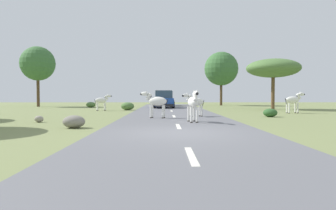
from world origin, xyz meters
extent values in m
plane|color=olive|center=(0.00, 0.00, 0.00)|extent=(90.00, 90.00, 0.00)
cube|color=slate|center=(0.07, 0.00, 0.03)|extent=(6.00, 64.00, 0.05)
cube|color=silver|center=(0.07, -4.00, 0.05)|extent=(0.16, 2.00, 0.01)
cube|color=silver|center=(0.07, 2.00, 0.05)|extent=(0.16, 2.00, 0.01)
cube|color=silver|center=(0.07, 8.00, 0.05)|extent=(0.16, 2.00, 0.01)
cube|color=silver|center=(0.07, 14.00, 0.05)|extent=(0.16, 2.00, 0.01)
cube|color=silver|center=(0.07, 20.00, 0.05)|extent=(0.16, 2.00, 0.01)
cube|color=silver|center=(0.07, 26.00, 0.05)|extent=(0.16, 2.00, 0.01)
ellipsoid|color=silver|center=(0.84, 4.06, 0.99)|extent=(0.54, 1.11, 0.51)
cylinder|color=silver|center=(0.75, 3.70, 0.41)|extent=(0.12, 0.12, 0.73)
cylinder|color=#28231E|center=(0.75, 3.70, 0.07)|extent=(0.14, 0.14, 0.05)
cylinder|color=silver|center=(1.02, 3.73, 0.41)|extent=(0.12, 0.12, 0.73)
cylinder|color=#28231E|center=(1.02, 3.73, 0.07)|extent=(0.14, 0.14, 0.05)
cylinder|color=silver|center=(0.67, 4.39, 0.41)|extent=(0.12, 0.12, 0.73)
cylinder|color=#28231E|center=(0.67, 4.39, 0.07)|extent=(0.14, 0.14, 0.05)
cylinder|color=silver|center=(0.94, 4.42, 0.41)|extent=(0.12, 0.12, 0.73)
cylinder|color=#28231E|center=(0.94, 4.42, 0.07)|extent=(0.14, 0.14, 0.05)
cylinder|color=silver|center=(0.90, 3.55, 1.25)|extent=(0.24, 0.40, 0.43)
cube|color=black|center=(0.90, 3.55, 1.34)|extent=(0.08, 0.36, 0.30)
ellipsoid|color=silver|center=(0.93, 3.30, 1.41)|extent=(0.25, 0.49, 0.23)
ellipsoid|color=black|center=(0.95, 3.12, 1.40)|extent=(0.15, 0.18, 0.14)
cone|color=silver|center=(0.85, 3.41, 1.53)|extent=(0.10, 0.10, 0.14)
cone|color=silver|center=(0.98, 3.42, 1.53)|extent=(0.10, 0.10, 0.14)
cylinder|color=black|center=(0.78, 4.59, 0.90)|extent=(0.06, 0.15, 0.43)
ellipsoid|color=silver|center=(8.87, 11.83, 0.97)|extent=(1.17, 0.70, 0.52)
cylinder|color=silver|center=(9.25, 11.79, 0.37)|extent=(0.13, 0.13, 0.75)
cylinder|color=#28231E|center=(9.25, 11.79, 0.02)|extent=(0.15, 0.15, 0.05)
cylinder|color=silver|center=(9.18, 12.06, 0.37)|extent=(0.13, 0.13, 0.75)
cylinder|color=#28231E|center=(9.18, 12.06, 0.02)|extent=(0.15, 0.15, 0.05)
cylinder|color=silver|center=(8.56, 11.61, 0.37)|extent=(0.13, 0.13, 0.75)
cylinder|color=#28231E|center=(8.56, 11.61, 0.02)|extent=(0.15, 0.15, 0.05)
cylinder|color=silver|center=(8.49, 11.88, 0.37)|extent=(0.13, 0.13, 0.75)
cylinder|color=#28231E|center=(8.49, 11.88, 0.02)|extent=(0.15, 0.15, 0.05)
cylinder|color=silver|center=(9.38, 11.96, 1.24)|extent=(0.43, 0.29, 0.44)
cube|color=black|center=(9.38, 11.96, 1.33)|extent=(0.36, 0.13, 0.30)
ellipsoid|color=silver|center=(9.63, 12.03, 1.40)|extent=(0.51, 0.31, 0.24)
ellipsoid|color=black|center=(9.82, 12.07, 1.38)|extent=(0.20, 0.18, 0.14)
cone|color=silver|center=(9.53, 11.93, 1.52)|extent=(0.11, 0.11, 0.14)
cone|color=silver|center=(9.50, 12.06, 1.52)|extent=(0.11, 0.11, 0.14)
cylinder|color=black|center=(8.34, 11.70, 0.87)|extent=(0.16, 0.08, 0.44)
ellipsoid|color=silver|center=(1.40, 7.89, 0.92)|extent=(1.06, 0.75, 0.47)
cylinder|color=silver|center=(1.05, 7.88, 0.39)|extent=(0.13, 0.13, 0.67)
cylinder|color=#28231E|center=(1.05, 7.88, 0.07)|extent=(0.15, 0.15, 0.04)
cylinder|color=silver|center=(1.15, 7.65, 0.39)|extent=(0.13, 0.13, 0.67)
cylinder|color=#28231E|center=(1.15, 7.65, 0.07)|extent=(0.15, 0.15, 0.04)
cylinder|color=silver|center=(1.64, 8.13, 0.39)|extent=(0.13, 0.13, 0.67)
cylinder|color=#28231E|center=(1.64, 8.13, 0.07)|extent=(0.15, 0.15, 0.04)
cylinder|color=silver|center=(1.74, 7.90, 0.39)|extent=(0.13, 0.13, 0.67)
cylinder|color=#28231E|center=(1.74, 7.90, 0.07)|extent=(0.15, 0.15, 0.04)
cylinder|color=silver|center=(0.96, 7.70, 1.16)|extent=(0.39, 0.30, 0.40)
cube|color=black|center=(0.96, 7.70, 1.24)|extent=(0.31, 0.16, 0.27)
ellipsoid|color=silver|center=(0.75, 7.61, 1.31)|extent=(0.47, 0.33, 0.21)
ellipsoid|color=black|center=(0.59, 7.54, 1.29)|extent=(0.19, 0.17, 0.13)
cone|color=silver|center=(0.82, 7.71, 1.41)|extent=(0.11, 0.11, 0.13)
cone|color=silver|center=(0.87, 7.60, 1.41)|extent=(0.11, 0.11, 0.13)
cylinder|color=black|center=(1.85, 8.08, 0.83)|extent=(0.14, 0.09, 0.40)
ellipsoid|color=silver|center=(-0.89, 6.59, 0.99)|extent=(1.14, 0.70, 0.50)
cylinder|color=silver|center=(-1.18, 6.82, 0.41)|extent=(0.13, 0.13, 0.72)
cylinder|color=#28231E|center=(-1.18, 6.82, 0.07)|extent=(0.15, 0.15, 0.05)
cylinder|color=silver|center=(-1.26, 6.56, 0.41)|extent=(0.13, 0.13, 0.72)
cylinder|color=#28231E|center=(-1.26, 6.56, 0.07)|extent=(0.15, 0.15, 0.05)
cylinder|color=silver|center=(-0.52, 6.63, 0.41)|extent=(0.13, 0.13, 0.72)
cylinder|color=#28231E|center=(-0.52, 6.63, 0.07)|extent=(0.15, 0.15, 0.05)
cylinder|color=silver|center=(-0.59, 6.37, 0.41)|extent=(0.13, 0.13, 0.72)
cylinder|color=#28231E|center=(-0.59, 6.37, 0.07)|extent=(0.15, 0.15, 0.05)
cylinder|color=silver|center=(-1.38, 6.73, 1.25)|extent=(0.42, 0.29, 0.43)
cube|color=black|center=(-1.38, 6.73, 1.33)|extent=(0.35, 0.13, 0.29)
ellipsoid|color=silver|center=(-1.62, 6.80, 1.41)|extent=(0.50, 0.31, 0.23)
ellipsoid|color=black|center=(-1.80, 6.85, 1.39)|extent=(0.19, 0.17, 0.14)
cone|color=silver|center=(-1.49, 6.83, 1.52)|extent=(0.11, 0.11, 0.14)
cone|color=silver|center=(-1.52, 6.70, 1.52)|extent=(0.11, 0.11, 0.14)
cylinder|color=black|center=(-0.38, 6.45, 0.89)|extent=(0.15, 0.08, 0.43)
ellipsoid|color=silver|center=(-5.91, 15.63, 0.87)|extent=(1.06, 0.79, 0.47)
cylinder|color=silver|center=(-5.57, 15.66, 0.34)|extent=(0.13, 0.13, 0.67)
cylinder|color=#28231E|center=(-5.57, 15.66, 0.02)|extent=(0.15, 0.15, 0.04)
cylinder|color=silver|center=(-5.68, 15.89, 0.34)|extent=(0.13, 0.13, 0.67)
cylinder|color=#28231E|center=(-5.68, 15.89, 0.02)|extent=(0.15, 0.15, 0.04)
cylinder|color=silver|center=(-6.15, 15.38, 0.34)|extent=(0.13, 0.13, 0.67)
cylinder|color=#28231E|center=(-6.15, 15.38, 0.02)|extent=(0.15, 0.15, 0.04)
cylinder|color=silver|center=(-6.26, 15.60, 0.34)|extent=(0.13, 0.13, 0.67)
cylinder|color=#28231E|center=(-6.26, 15.60, 0.02)|extent=(0.15, 0.15, 0.04)
cylinder|color=silver|center=(-5.49, 15.84, 1.11)|extent=(0.40, 0.32, 0.40)
cube|color=black|center=(-5.49, 15.84, 1.19)|extent=(0.31, 0.18, 0.27)
ellipsoid|color=silver|center=(-5.28, 15.94, 1.26)|extent=(0.47, 0.35, 0.22)
ellipsoid|color=black|center=(-5.12, 16.02, 1.24)|extent=(0.19, 0.18, 0.13)
cone|color=silver|center=(-5.35, 15.84, 1.37)|extent=(0.11, 0.11, 0.13)
cone|color=silver|center=(-5.40, 15.95, 1.37)|extent=(0.11, 0.11, 0.13)
cylinder|color=black|center=(-6.35, 15.41, 0.78)|extent=(0.14, 0.09, 0.40)
cube|color=#1E479E|center=(-0.62, 20.40, 0.63)|extent=(2.03, 4.29, 0.80)
cube|color=#334751|center=(-0.64, 20.60, 1.41)|extent=(1.76, 2.29, 0.76)
cube|color=black|center=(-0.50, 18.25, 0.36)|extent=(1.72, 0.26, 0.24)
cylinder|color=black|center=(-1.45, 19.01, 0.39)|extent=(0.26, 0.69, 0.68)
cylinder|color=black|center=(0.35, 19.11, 0.39)|extent=(0.26, 0.69, 0.68)
cylinder|color=black|center=(-1.60, 21.70, 0.39)|extent=(0.26, 0.69, 0.68)
cylinder|color=black|center=(0.20, 21.80, 0.39)|extent=(0.26, 0.69, 0.68)
cube|color=white|center=(-0.36, 25.85, 0.63)|extent=(1.89, 4.24, 0.80)
cube|color=#334751|center=(-0.37, 25.65, 1.41)|extent=(1.69, 2.24, 0.76)
cube|color=black|center=(-0.32, 28.01, 0.36)|extent=(1.71, 0.20, 0.24)
cylinder|color=black|center=(0.57, 27.18, 0.39)|extent=(0.24, 0.68, 0.68)
cylinder|color=black|center=(-1.23, 27.22, 0.39)|extent=(0.24, 0.68, 0.68)
cylinder|color=black|center=(0.51, 24.48, 0.39)|extent=(0.24, 0.68, 0.68)
cylinder|color=black|center=(-1.29, 24.52, 0.39)|extent=(0.24, 0.68, 0.68)
cylinder|color=brown|center=(9.51, 17.68, 1.47)|extent=(0.32, 0.32, 2.94)
ellipsoid|color=#4C7038|center=(9.51, 17.68, 3.80)|extent=(4.89, 4.89, 1.71)
cylinder|color=#4C3823|center=(-14.94, 24.65, 1.68)|extent=(0.33, 0.33, 3.36)
sphere|color=#386633|center=(-14.94, 24.65, 4.91)|extent=(3.88, 3.88, 3.88)
cylinder|color=#4C3823|center=(6.74, 28.60, 1.48)|extent=(0.32, 0.32, 2.97)
sphere|color=#386633|center=(6.74, 28.60, 4.69)|extent=(4.30, 4.30, 4.30)
ellipsoid|color=#4C7038|center=(-8.37, 22.28, 0.29)|extent=(0.98, 0.88, 0.59)
ellipsoid|color=#4C7038|center=(-3.76, 16.54, 0.35)|extent=(1.16, 1.04, 0.69)
ellipsoid|color=#2D5628|center=(5.94, 8.07, 0.26)|extent=(0.85, 0.77, 0.51)
ellipsoid|color=gray|center=(-4.16, 1.91, 0.26)|extent=(0.89, 0.76, 0.52)
ellipsoid|color=gray|center=(-6.63, 4.52, 0.16)|extent=(0.43, 0.35, 0.32)
camera|label=1|loc=(-0.50, -10.42, 1.34)|focal=32.70mm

